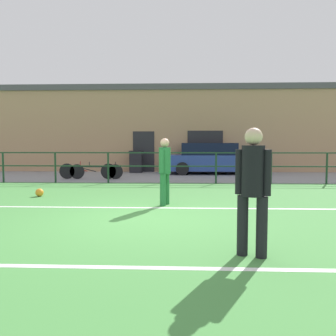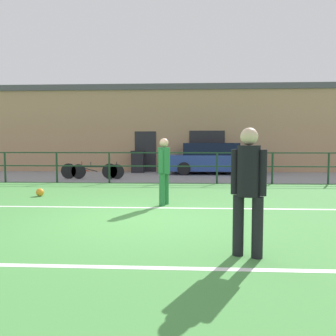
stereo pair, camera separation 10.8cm
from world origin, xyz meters
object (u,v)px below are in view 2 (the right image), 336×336
(bicycle_parked_0, at_px, (89,171))
(player_goalkeeper, at_px, (248,184))
(player_striker, at_px, (164,167))
(soccer_ball_match, at_px, (40,192))
(bicycle_parked_1, at_px, (97,171))
(parked_car_red, at_px, (214,159))
(trash_bin_0, at_px, (138,162))

(bicycle_parked_0, bearing_deg, player_goalkeeper, -63.09)
(player_striker, height_order, soccer_ball_match, player_striker)
(player_striker, height_order, bicycle_parked_1, player_striker)
(soccer_ball_match, bearing_deg, player_goalkeeper, -45.04)
(soccer_ball_match, bearing_deg, bicycle_parked_1, 84.64)
(parked_car_red, bearing_deg, player_goalkeeper, -92.49)
(player_goalkeeper, distance_m, soccer_ball_match, 6.91)
(soccer_ball_match, distance_m, trash_bin_0, 7.96)
(player_goalkeeper, relative_size, bicycle_parked_1, 0.75)
(player_striker, bearing_deg, trash_bin_0, -148.75)
(player_goalkeeper, xyz_separation_m, soccer_ball_match, (-4.85, 4.86, -0.83))
(player_goalkeeper, height_order, parked_car_red, player_goalkeeper)
(player_goalkeeper, bearing_deg, bicycle_parked_1, -42.34)
(player_goalkeeper, bearing_deg, player_striker, -47.83)
(player_goalkeeper, bearing_deg, bicycle_parked_0, -40.60)
(player_goalkeeper, xyz_separation_m, bicycle_parked_0, (-4.78, 9.41, -0.59))
(trash_bin_0, bearing_deg, player_striker, -78.01)
(soccer_ball_match, distance_m, bicycle_parked_0, 4.56)
(bicycle_parked_1, distance_m, trash_bin_0, 3.45)
(soccer_ball_match, height_order, trash_bin_0, trash_bin_0)
(bicycle_parked_1, bearing_deg, trash_bin_0, 69.49)
(trash_bin_0, bearing_deg, bicycle_parked_1, -110.51)
(soccer_ball_match, bearing_deg, parked_car_red, 53.59)
(trash_bin_0, bearing_deg, player_goalkeeper, -75.72)
(player_striker, bearing_deg, soccer_ball_match, -89.23)
(parked_car_red, height_order, trash_bin_0, parked_car_red)
(bicycle_parked_0, distance_m, bicycle_parked_1, 0.35)
(soccer_ball_match, xyz_separation_m, bicycle_parked_0, (0.07, 4.56, 0.24))
(bicycle_parked_1, bearing_deg, parked_car_red, 28.93)
(bicycle_parked_0, height_order, trash_bin_0, trash_bin_0)
(player_striker, height_order, trash_bin_0, player_striker)
(player_goalkeeper, relative_size, player_striker, 1.04)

